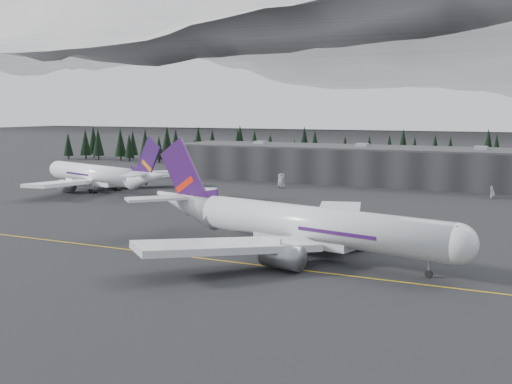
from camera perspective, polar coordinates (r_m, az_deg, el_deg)
The scene contains 8 objects.
ground at distance 113.39m, azimuth -4.51°, elevation -5.67°, with size 1400.00×1400.00×0.00m, color black.
taxiline at distance 111.72m, azimuth -5.04°, elevation -5.87°, with size 400.00×0.40×0.02m, color gold.
terminal at distance 227.81m, azimuth 11.80°, elevation 2.34°, with size 160.00×30.00×12.60m.
treeline at distance 263.60m, azimuth 13.84°, elevation 3.20°, with size 360.00×20.00×15.00m, color black.
jet_main at distance 113.59m, azimuth 3.08°, elevation -2.74°, with size 67.09×61.29×19.98m.
jet_parked at distance 206.32m, azimuth -13.49°, elevation 1.46°, with size 60.03×54.15×18.12m.
gse_vehicle_a at distance 210.46m, azimuth 2.29°, elevation 0.55°, with size 2.22×4.81×1.34m, color silver.
gse_vehicle_b at distance 196.62m, azimuth 20.26°, elevation -0.39°, with size 1.51×3.75×1.28m, color silver.
Camera 1 is at (56.79, -94.79, 25.43)m, focal length 45.00 mm.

